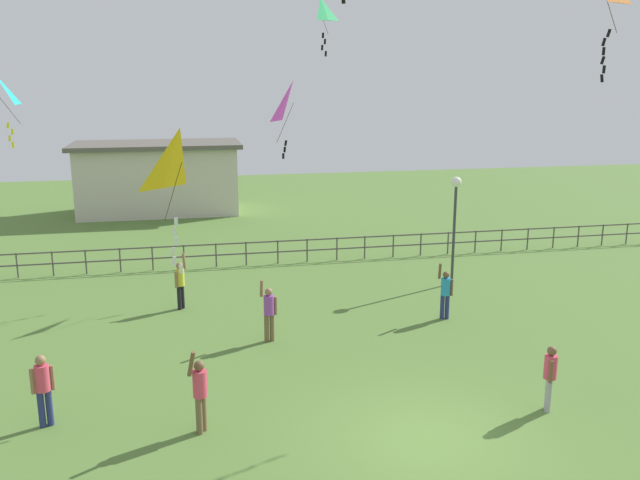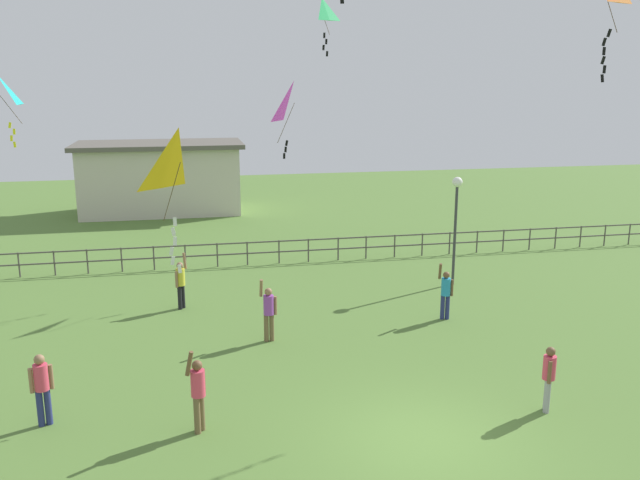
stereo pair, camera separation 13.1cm
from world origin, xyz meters
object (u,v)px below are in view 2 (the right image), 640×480
kite_0 (294,105)px  person_5 (549,375)px  person_1 (446,291)px  person_0 (42,385)px  person_4 (181,281)px  person_3 (198,390)px  person_2 (269,310)px  lamppost (456,206)px  kite_2 (180,167)px  kite_7 (322,14)px

kite_0 → person_5: bearing=-70.4°
kite_0 → person_1: bearing=-51.0°
person_0 → person_4: bearing=67.9°
person_1 → kite_0: bearing=129.0°
person_3 → kite_0: size_ratio=0.72×
person_0 → person_3: bearing=-16.2°
person_0 → person_5: person_0 is taller
person_2 → person_3: bearing=-113.7°
lamppost → person_1: size_ratio=2.19×
person_2 → kite_2: size_ratio=0.56×
person_2 → person_5: bearing=-44.0°
person_1 → kite_0: 8.19m
person_5 → kite_2: size_ratio=0.47×
person_3 → person_4: bearing=92.5°
lamppost → kite_2: kite_2 is taller
kite_2 → kite_7: kite_7 is taller
person_5 → kite_0: bearing=109.6°
person_4 → kite_2: bearing=-88.2°
person_1 → kite_7: kite_7 is taller
lamppost → kite_7: kite_7 is taller
person_5 → kite_0: (-3.83, 10.74, 5.47)m
person_0 → lamppost: bearing=32.0°
person_4 → person_3: bearing=-87.5°
kite_0 → kite_2: bearing=-114.9°
lamppost → person_1: 4.22m
person_4 → kite_0: (4.07, 2.15, 5.43)m
person_1 → person_3: bearing=-144.7°
person_1 → person_2: (-5.51, -0.69, 0.03)m
person_3 → person_5: person_3 is taller
lamppost → kite_7: 8.80m
person_0 → person_5: (10.76, -1.57, -0.05)m
lamppost → kite_7: bearing=133.9°
person_2 → kite_0: (1.66, 5.43, 5.42)m
person_3 → kite_2: (-0.16, 1.76, 4.39)m
kite_2 → kite_0: bearing=65.1°
lamppost → kite_2: bearing=-143.5°
person_0 → person_3: person_3 is taller
person_1 → person_5: size_ratio=1.17×
kite_0 → kite_7: bearing=60.3°
kite_0 → kite_7: 4.49m
person_2 → kite_2: kite_2 is taller
lamppost → kite_2: (-9.37, -6.93, 2.46)m
person_0 → kite_2: 5.43m
person_2 → person_5: 7.63m
lamppost → person_3: (-9.21, -8.69, -1.93)m
person_5 → kite_2: 9.22m
person_2 → person_5: size_ratio=1.21×
lamppost → person_3: 12.81m
person_2 → kite_2: (-2.21, -2.90, 4.41)m
lamppost → person_4: size_ratio=2.15×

